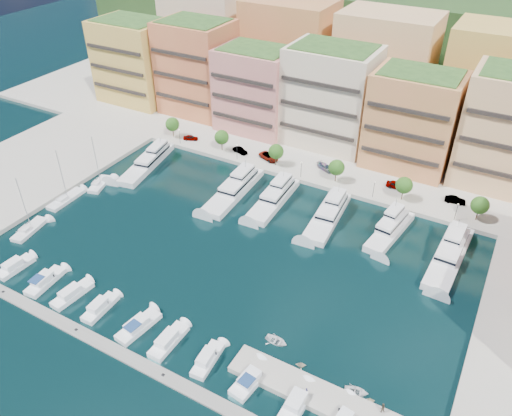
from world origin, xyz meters
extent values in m
plane|color=black|center=(0.00, 0.00, 0.00)|extent=(400.00, 400.00, 0.00)
cube|color=#9E998E|center=(0.00, 62.00, 0.00)|extent=(220.00, 64.00, 2.00)
cube|color=#183315|center=(0.00, 110.00, 0.00)|extent=(240.00, 40.00, 58.00)
cube|color=gray|center=(-3.00, -30.00, 0.00)|extent=(72.00, 2.20, 0.35)
cube|color=#9E998E|center=(30.00, -22.00, 0.00)|extent=(32.00, 5.00, 2.00)
cube|color=gold|center=(-66.00, 50.00, 13.00)|extent=(22.00, 16.00, 24.00)
cube|color=black|center=(-66.00, 41.75, 13.00)|extent=(20.24, 0.50, 0.90)
cube|color=#294D1E|center=(-66.00, 50.00, 25.40)|extent=(19.36, 14.08, 0.80)
cube|color=#D17B45|center=(-44.00, 52.00, 14.00)|extent=(20.00, 16.00, 26.00)
cube|color=black|center=(-44.00, 43.75, 14.00)|extent=(18.40, 0.50, 0.90)
cube|color=#294D1E|center=(-44.00, 52.00, 27.40)|extent=(17.60, 14.08, 0.80)
cube|color=tan|center=(-23.00, 50.00, 12.00)|extent=(20.00, 15.00, 22.00)
cube|color=black|center=(-23.00, 42.25, 12.00)|extent=(18.40, 0.50, 0.90)
cube|color=#294D1E|center=(-23.00, 50.00, 23.40)|extent=(17.60, 13.20, 0.80)
cube|color=beige|center=(-2.00, 52.00, 13.50)|extent=(22.00, 16.00, 25.00)
cube|color=black|center=(-2.00, 43.75, 13.50)|extent=(20.24, 0.50, 0.90)
cube|color=#294D1E|center=(-2.00, 52.00, 26.40)|extent=(19.36, 14.08, 0.80)
cube|color=#DB7F52|center=(20.00, 50.00, 12.50)|extent=(20.00, 15.00, 23.00)
cube|color=black|center=(20.00, 42.25, 12.50)|extent=(18.40, 0.50, 0.90)
cube|color=#294D1E|center=(20.00, 50.00, 24.40)|extent=(17.60, 13.20, 0.80)
cube|color=black|center=(42.00, 43.75, 14.00)|extent=(20.24, 0.50, 0.90)
cube|color=beige|center=(-55.00, 74.00, 16.00)|extent=(26.00, 18.00, 30.00)
cube|color=#DB7F52|center=(-25.00, 74.00, 16.00)|extent=(26.00, 18.00, 30.00)
cube|color=tan|center=(5.00, 74.00, 16.00)|extent=(26.00, 18.00, 30.00)
cube|color=gold|center=(35.00, 74.00, 16.00)|extent=(26.00, 18.00, 30.00)
cylinder|color=#473323|center=(-40.00, 33.50, 2.50)|extent=(0.24, 0.24, 3.00)
sphere|color=#194A15|center=(-40.00, 33.50, 4.75)|extent=(3.80, 3.80, 3.80)
cylinder|color=#473323|center=(-24.00, 33.50, 2.50)|extent=(0.24, 0.24, 3.00)
sphere|color=#194A15|center=(-24.00, 33.50, 4.75)|extent=(3.80, 3.80, 3.80)
cylinder|color=#473323|center=(-8.00, 33.50, 2.50)|extent=(0.24, 0.24, 3.00)
sphere|color=#194A15|center=(-8.00, 33.50, 4.75)|extent=(3.80, 3.80, 3.80)
cylinder|color=#473323|center=(8.00, 33.50, 2.50)|extent=(0.24, 0.24, 3.00)
sphere|color=#194A15|center=(8.00, 33.50, 4.75)|extent=(3.80, 3.80, 3.80)
cylinder|color=#473323|center=(24.00, 33.50, 2.50)|extent=(0.24, 0.24, 3.00)
sphere|color=#194A15|center=(24.00, 33.50, 4.75)|extent=(3.80, 3.80, 3.80)
cylinder|color=#473323|center=(40.00, 33.50, 2.50)|extent=(0.24, 0.24, 3.00)
sphere|color=#194A15|center=(40.00, 33.50, 4.75)|extent=(3.80, 3.80, 3.80)
cylinder|color=black|center=(-36.00, 31.20, 3.00)|extent=(0.10, 0.10, 4.00)
sphere|color=#FFF2CC|center=(-36.00, 31.20, 5.05)|extent=(0.30, 0.30, 0.30)
cylinder|color=black|center=(-18.00, 31.20, 3.00)|extent=(0.10, 0.10, 4.00)
sphere|color=#FFF2CC|center=(-18.00, 31.20, 5.05)|extent=(0.30, 0.30, 0.30)
cylinder|color=black|center=(0.00, 31.20, 3.00)|extent=(0.10, 0.10, 4.00)
sphere|color=#FFF2CC|center=(0.00, 31.20, 5.05)|extent=(0.30, 0.30, 0.30)
cylinder|color=black|center=(18.00, 31.20, 3.00)|extent=(0.10, 0.10, 4.00)
sphere|color=#FFF2CC|center=(18.00, 31.20, 5.05)|extent=(0.30, 0.30, 0.30)
cylinder|color=black|center=(36.00, 31.20, 3.00)|extent=(0.10, 0.10, 4.00)
sphere|color=#FFF2CC|center=(36.00, 31.20, 5.05)|extent=(0.30, 0.30, 0.30)
cube|color=silver|center=(-36.97, 18.28, 0.35)|extent=(8.51, 21.91, 2.30)
cube|color=silver|center=(-36.97, 20.43, 2.40)|extent=(5.90, 12.28, 1.80)
cube|color=black|center=(-36.97, 20.43, 2.40)|extent=(5.97, 12.35, 0.55)
cube|color=silver|center=(-36.97, 22.14, 4.00)|extent=(3.91, 6.83, 1.40)
cylinder|color=#B2B2B7|center=(-36.97, 23.43, 5.60)|extent=(0.14, 0.14, 1.80)
cube|color=silver|center=(-11.07, 18.08, 0.35)|extent=(6.28, 22.07, 2.30)
cube|color=silver|center=(-11.07, 20.27, 2.40)|extent=(4.84, 12.21, 1.80)
cube|color=black|center=(-11.07, 20.27, 2.40)|extent=(4.91, 12.28, 0.55)
cube|color=silver|center=(-11.07, 22.01, 4.00)|extent=(3.43, 6.70, 1.40)
cylinder|color=#B2B2B7|center=(-11.07, 23.32, 5.60)|extent=(0.14, 0.14, 1.80)
cube|color=silver|center=(-1.30, 19.42, 0.35)|extent=(5.65, 19.35, 2.30)
cube|color=silver|center=(-1.30, 21.33, 2.40)|extent=(4.41, 10.70, 1.80)
cube|color=black|center=(-1.30, 21.33, 2.40)|extent=(4.47, 10.76, 0.55)
cube|color=silver|center=(-1.30, 22.87, 4.00)|extent=(3.14, 5.87, 1.40)
cylinder|color=#B2B2B7|center=(-1.30, 24.02, 5.60)|extent=(0.14, 0.14, 1.80)
cube|color=silver|center=(11.91, 19.24, 0.35)|extent=(6.44, 19.84, 2.30)
cube|color=silver|center=(11.91, 21.19, 2.40)|extent=(4.87, 11.02, 1.80)
cube|color=black|center=(11.91, 21.19, 2.40)|extent=(4.93, 11.08, 0.55)
cube|color=silver|center=(11.91, 22.75, 4.00)|extent=(3.41, 6.07, 1.40)
cylinder|color=#B2B2B7|center=(11.91, 23.92, 5.60)|extent=(0.14, 0.14, 1.80)
cube|color=black|center=(11.91, 19.24, -0.10)|extent=(6.49, 19.90, 0.35)
cube|color=silver|center=(25.22, 20.73, 0.35)|extent=(6.23, 16.94, 2.30)
cube|color=silver|center=(25.22, 22.38, 2.40)|extent=(4.51, 9.46, 1.80)
cube|color=black|center=(25.22, 22.38, 2.40)|extent=(4.58, 9.53, 0.55)
cube|color=silver|center=(25.22, 23.71, 4.00)|extent=(3.07, 5.24, 1.40)
cylinder|color=#B2B2B7|center=(25.22, 24.70, 5.60)|extent=(0.14, 0.14, 1.80)
cube|color=silver|center=(37.65, 18.29, 0.35)|extent=(5.70, 21.58, 2.30)
cube|color=silver|center=(37.65, 20.44, 2.40)|extent=(4.46, 11.92, 1.80)
cube|color=black|center=(37.65, 20.44, 2.40)|extent=(4.52, 11.98, 0.55)
cube|color=silver|center=(37.65, 22.15, 4.00)|extent=(3.18, 6.53, 1.40)
cylinder|color=#B2B2B7|center=(37.65, 23.43, 5.60)|extent=(0.14, 0.14, 1.80)
cube|color=white|center=(-33.50, -24.50, 0.25)|extent=(2.91, 7.27, 1.40)
cube|color=white|center=(-33.50, -24.86, 1.55)|extent=(2.18, 3.52, 1.10)
cube|color=black|center=(-33.50, -23.42, 1.30)|extent=(1.89, 0.18, 0.55)
cube|color=white|center=(-25.38, -24.50, 0.25)|extent=(3.46, 8.20, 1.40)
cube|color=white|center=(-25.38, -24.90, 1.55)|extent=(2.49, 4.01, 1.10)
cube|color=black|center=(-25.38, -23.30, 1.30)|extent=(1.99, 0.28, 0.55)
cube|color=navy|center=(-25.38, -25.94, 2.15)|extent=(2.14, 2.56, 0.12)
cube|color=white|center=(-18.54, -24.50, 0.25)|extent=(3.21, 8.03, 1.40)
cube|color=white|center=(-18.54, -24.89, 1.55)|extent=(2.29, 3.92, 1.10)
cube|color=black|center=(-18.54, -23.33, 1.30)|extent=(1.81, 0.26, 0.55)
cube|color=white|center=(-11.87, -24.50, 0.25)|extent=(2.75, 7.25, 1.40)
cube|color=white|center=(-11.87, -24.86, 1.55)|extent=(2.06, 3.51, 1.10)
cube|color=black|center=(-11.87, -23.43, 1.30)|extent=(1.78, 0.17, 0.55)
cube|color=white|center=(-3.37, -24.50, 0.25)|extent=(3.82, 8.38, 1.40)
cube|color=white|center=(-3.37, -24.90, 1.55)|extent=(2.66, 4.13, 1.10)
cube|color=black|center=(-3.37, -23.29, 1.30)|extent=(2.00, 0.36, 0.55)
cube|color=navy|center=(-3.37, -25.96, 2.15)|extent=(2.25, 2.66, 0.12)
cube|color=white|center=(2.86, -24.50, 0.25)|extent=(2.62, 7.83, 1.40)
cube|color=white|center=(2.86, -24.89, 1.55)|extent=(2.04, 3.76, 1.10)
cube|color=black|center=(2.86, -23.33, 1.30)|extent=(1.88, 0.10, 0.55)
cube|color=white|center=(10.35, -24.50, 0.25)|extent=(2.99, 7.29, 1.40)
cube|color=white|center=(10.35, -24.86, 1.55)|extent=(2.15, 3.56, 1.10)
cube|color=black|center=(10.35, -23.43, 1.30)|extent=(1.71, 0.25, 0.55)
cube|color=white|center=(17.93, -24.50, 0.25)|extent=(3.64, 7.45, 1.40)
cube|color=white|center=(17.93, -24.86, 1.55)|extent=(2.57, 3.68, 1.10)
cube|color=black|center=(17.93, -23.43, 1.30)|extent=(1.99, 0.35, 0.55)
cube|color=navy|center=(17.93, -25.79, 2.15)|extent=(2.19, 2.37, 0.12)
cube|color=white|center=(25.57, -24.50, 0.25)|extent=(2.81, 7.09, 1.40)
cube|color=white|center=(25.57, -24.85, 1.55)|extent=(2.17, 3.41, 1.10)
cube|color=black|center=(25.57, -23.44, 1.30)|extent=(1.97, 0.12, 0.55)
cube|color=black|center=(32.24, -23.17, 1.30)|extent=(1.71, 0.33, 0.55)
cube|color=silver|center=(-42.92, -3.07, 0.20)|extent=(3.13, 9.61, 1.20)
cube|color=silver|center=(-42.92, -4.02, 1.10)|extent=(1.76, 2.44, 0.60)
cylinder|color=#B2B2B7|center=(-42.92, -2.59, 6.80)|extent=(0.14, 0.14, 12.00)
cylinder|color=#B2B2B7|center=(-42.92, -4.50, 1.80)|extent=(0.25, 4.29, 0.10)
cube|color=silver|center=(-40.84, -15.03, 0.20)|extent=(4.28, 8.88, 1.20)
cube|color=silver|center=(-40.84, -15.88, 1.10)|extent=(2.03, 2.40, 0.60)
cylinder|color=#B2B2B7|center=(-40.84, -14.60, 6.80)|extent=(0.14, 0.14, 12.00)
cylinder|color=#B2B2B7|center=(-40.84, -16.31, 1.80)|extent=(0.78, 3.79, 0.10)
cube|color=silver|center=(-40.87, 5.48, 0.20)|extent=(4.89, 8.01, 1.20)
cube|color=silver|center=(-40.87, 4.73, 1.10)|extent=(2.12, 2.29, 0.60)
cylinder|color=#B2B2B7|center=(-40.87, 5.86, 6.80)|extent=(0.14, 0.14, 12.00)
cylinder|color=#B2B2B7|center=(-40.87, 4.35, 1.80)|extent=(1.14, 3.26, 0.10)
imported|color=white|center=(32.29, -18.52, 0.36)|extent=(3.96, 3.21, 0.72)
imported|color=white|center=(17.87, -15.95, 0.39)|extent=(3.81, 2.78, 0.77)
imported|color=beige|center=(23.28, -18.23, 0.43)|extent=(2.03, 1.90, 0.86)
imported|color=beige|center=(34.47, -18.95, 0.38)|extent=(1.81, 1.71, 0.76)
imported|color=gray|center=(-34.66, 34.24, 1.68)|extent=(4.31, 3.09, 1.36)
imported|color=gray|center=(-19.04, 34.47, 1.71)|extent=(4.55, 2.51, 1.42)
imported|color=gray|center=(-10.89, 35.13, 1.79)|extent=(6.21, 4.49, 1.57)
imported|color=gray|center=(3.82, 37.38, 1.70)|extent=(5.18, 3.72, 1.39)
imported|color=gray|center=(21.64, 37.65, 1.84)|extent=(5.00, 2.21, 1.67)
imported|color=gray|center=(34.76, 37.96, 1.74)|extent=(4.64, 2.18, 1.47)
imported|color=#232245|center=(26.34, -23.03, 1.76)|extent=(0.46, 0.61, 1.53)
imported|color=#473A2A|center=(36.50, -20.27, 1.84)|extent=(1.04, 1.00, 1.69)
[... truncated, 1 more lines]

